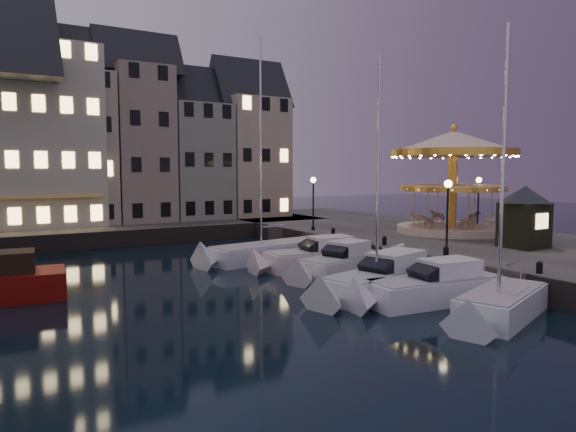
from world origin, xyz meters
TOP-DOWN VIEW (x-y plane):
  - ground at (0.00, 0.00)m, footprint 160.00×160.00m
  - quay_east at (14.00, 6.00)m, footprint 16.00×56.00m
  - quay_north at (-8.00, 28.00)m, footprint 44.00×12.00m
  - quaywall_e at (6.00, 6.00)m, footprint 0.15×44.00m
  - quaywall_n at (-6.00, 22.00)m, footprint 48.00×0.15m
  - streetlamp_b at (7.20, 1.00)m, footprint 0.44×0.44m
  - streetlamp_c at (7.20, 14.50)m, footprint 0.44×0.44m
  - streetlamp_d at (18.50, 8.00)m, footprint 0.44×0.44m
  - bollard_a at (6.60, -5.00)m, footprint 0.30×0.30m
  - bollard_b at (6.60, 0.50)m, footprint 0.30×0.30m
  - bollard_c at (6.60, 5.50)m, footprint 0.30×0.30m
  - bollard_d at (6.60, 11.00)m, footprint 0.30×0.30m
  - townhouse_nc at (-8.00, 30.00)m, footprint 6.82×8.00m
  - townhouse_nd at (-2.25, 30.00)m, footprint 5.50×8.00m
  - townhouse_ne at (3.20, 30.00)m, footprint 6.16×8.00m
  - townhouse_nf at (9.25, 30.00)m, footprint 6.82×8.00m
  - motorboat_a at (2.32, -6.05)m, footprint 6.61×4.05m
  - motorboat_b at (1.95, -2.68)m, footprint 7.71×2.98m
  - motorboat_c at (1.33, -0.23)m, footprint 8.91×4.40m
  - motorboat_d at (1.89, 4.12)m, footprint 6.77×3.81m
  - motorboat_e at (2.06, 6.82)m, footprint 7.73×2.91m
  - motorboat_f at (0.88, 10.79)m, footprint 9.95×3.92m
  - carousel at (15.42, 7.92)m, footprint 9.26×9.26m
  - ticket_kiosk at (13.19, 0.35)m, footprint 3.65×3.65m

SIDE VIEW (x-z plane):
  - ground at x=0.00m, z-range 0.00..0.00m
  - motorboat_f at x=0.88m, z-range -6.05..7.11m
  - motorboat_a at x=2.32m, z-range -4.97..6.04m
  - motorboat_d at x=1.89m, z-range -0.44..1.71m
  - motorboat_b at x=1.95m, z-range -0.43..1.72m
  - motorboat_e at x=2.06m, z-range -0.43..1.72m
  - quay_east at x=14.00m, z-range 0.00..1.30m
  - quay_north at x=-8.00m, z-range 0.00..1.30m
  - quaywall_e at x=6.00m, z-range 0.00..1.30m
  - quaywall_n at x=-6.00m, z-range 0.00..1.30m
  - motorboat_c at x=1.33m, z-range -5.25..6.61m
  - bollard_a at x=6.60m, z-range 1.32..1.89m
  - bollard_b at x=6.60m, z-range 1.32..1.89m
  - bollard_c at x=6.60m, z-range 1.32..1.89m
  - bollard_d at x=6.60m, z-range 1.32..1.89m
  - ticket_kiosk at x=13.19m, z-range 1.70..5.98m
  - streetlamp_b at x=7.20m, z-range 1.93..6.10m
  - streetlamp_c at x=7.20m, z-range 1.93..6.10m
  - streetlamp_d at x=18.50m, z-range 1.93..6.10m
  - carousel at x=15.42m, z-range 2.59..10.69m
  - townhouse_ne at x=3.20m, z-range 1.38..14.18m
  - townhouse_nf at x=9.25m, z-range 1.38..15.18m
  - townhouse_nc at x=-8.00m, z-range 1.38..16.18m
  - townhouse_nd at x=-2.25m, z-range 1.38..17.18m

